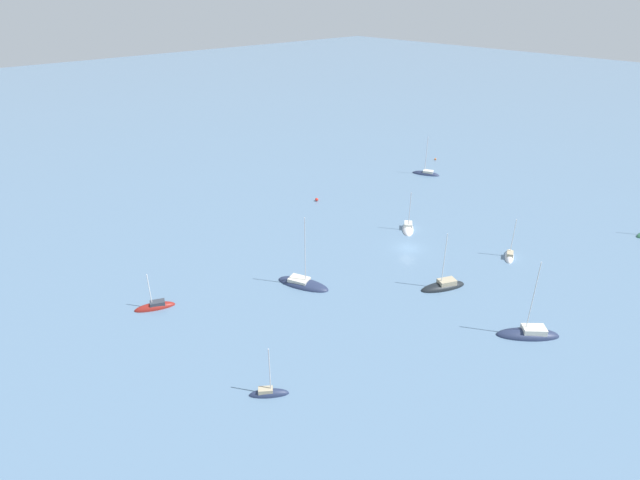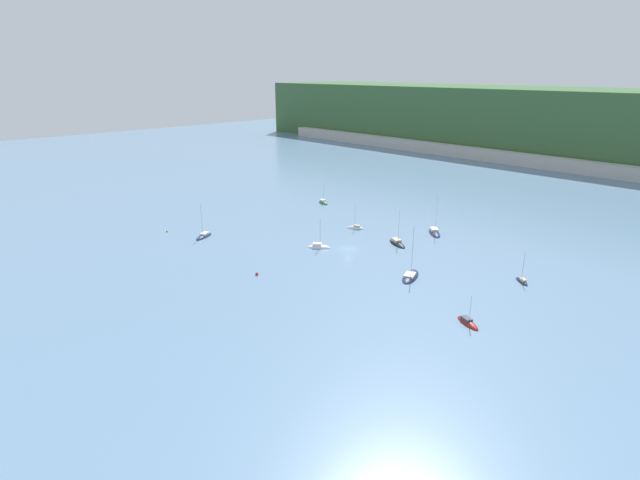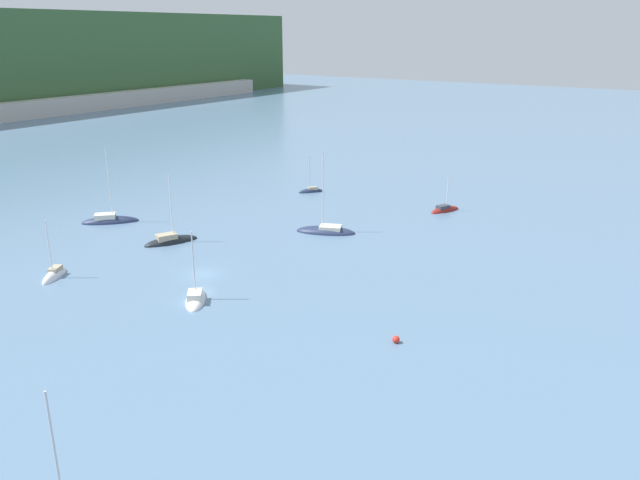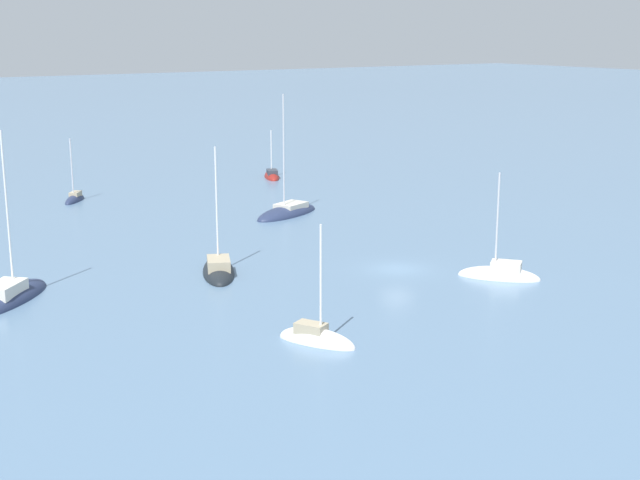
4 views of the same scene
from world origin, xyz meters
TOP-DOWN VIEW (x-y plane):
  - ground_plane at (0.00, 0.00)m, footprint 600.00×600.00m
  - sailboat_0 at (-10.59, 14.30)m, footprint 5.25×3.74m
  - sailboat_1 at (22.54, -3.50)m, footprint 6.34×9.39m
  - sailboat_3 at (-6.12, -4.96)m, footprint 6.14×5.59m
  - sailboat_5 at (43.10, -13.58)m, footprint 6.13×3.99m
  - sailboat_6 at (6.45, 12.24)m, footprint 8.02×5.37m
  - sailboat_7 at (41.27, 12.14)m, footprint 4.58×3.92m
  - sailboat_8 at (8.04, 27.41)m, footprint 8.08×7.92m

SIDE VIEW (x-z plane):
  - ground_plane at x=0.00m, z-range 0.00..0.00m
  - sailboat_1 at x=22.54m, z-range -6.39..6.56m
  - sailboat_5 at x=43.10m, z-range -3.25..3.42m
  - sailboat_0 at x=-10.59m, z-range -4.00..4.20m
  - sailboat_7 at x=41.27m, z-range -3.64..3.86m
  - sailboat_3 at x=-6.12m, z-range -4.28..4.52m
  - sailboat_6 at x=6.45m, z-range -5.15..5.40m
  - sailboat_8 at x=8.04m, z-range -6.19..6.45m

